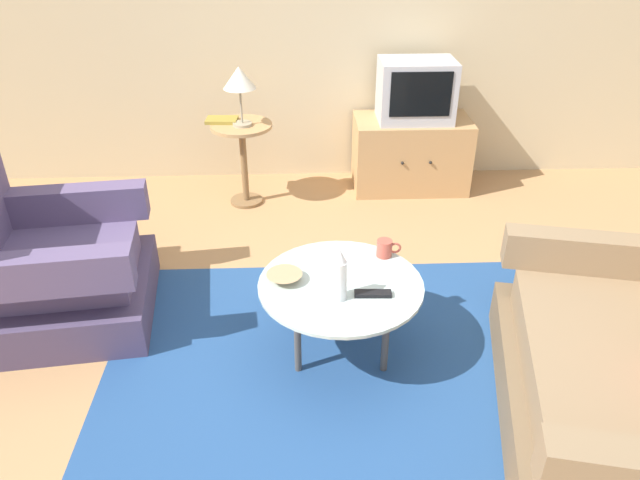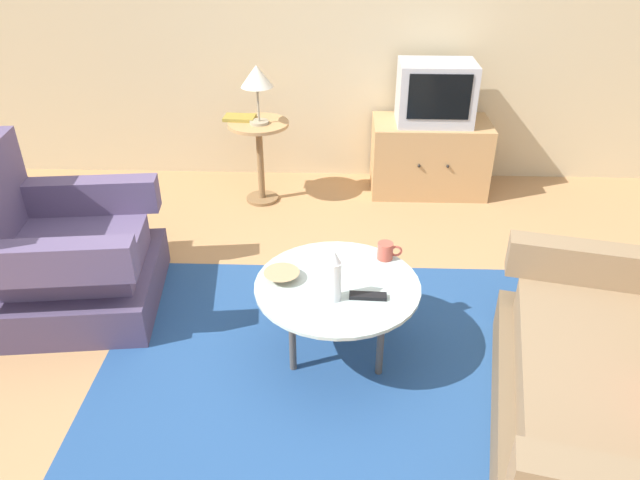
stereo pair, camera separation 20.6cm
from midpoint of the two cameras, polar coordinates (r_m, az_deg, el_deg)
ground_plane at (r=3.13m, az=3.41°, el=-12.29°), size 16.00×16.00×0.00m
back_wall at (r=4.85m, az=3.44°, el=21.36°), size 9.00×0.12×2.70m
area_rug at (r=3.22m, az=3.43°, el=-10.80°), size 2.43×1.68×0.00m
armchair at (r=3.65m, az=-22.18°, el=-1.71°), size 1.01×0.99×0.95m
couch at (r=2.91m, az=29.26°, el=-13.31°), size 1.22×1.68×0.90m
coffee_table at (r=2.97m, az=3.66°, el=-4.85°), size 0.82×0.82×0.45m
side_table at (r=4.55m, az=-4.55°, el=8.97°), size 0.45×0.45×0.64m
tv_stand at (r=4.88m, az=11.57°, el=7.83°), size 0.90×0.51×0.57m
television at (r=4.70m, az=12.25°, el=13.59°), size 0.56×0.39×0.46m
table_lamp at (r=4.36m, az=-4.73°, el=15.17°), size 0.23×0.23×0.43m
vase at (r=2.77m, az=3.41°, el=-3.48°), size 0.07×0.07×0.27m
mug at (r=3.14m, az=8.16°, el=-1.08°), size 0.13×0.08×0.09m
bowl at (r=2.96m, az=-1.76°, el=-3.48°), size 0.18×0.18×0.04m
tv_remote_dark at (r=2.86m, az=6.63°, el=-5.39°), size 0.18×0.06×0.02m
book at (r=4.56m, az=-6.45°, el=11.55°), size 0.24×0.16×0.03m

